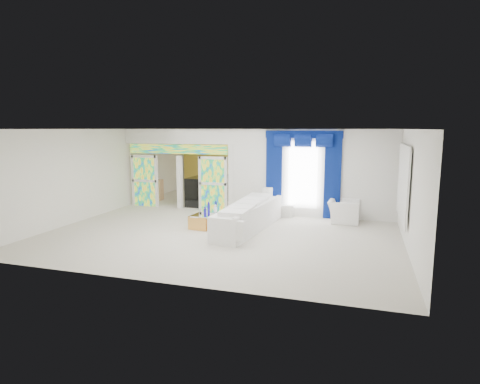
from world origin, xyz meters
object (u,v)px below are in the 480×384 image
(white_sofa, at_px, (249,218))
(armchair, at_px, (344,211))
(console_table, at_px, (276,210))
(grand_piano, at_px, (211,189))
(coffee_table, at_px, (211,218))

(white_sofa, distance_m, armchair, 3.27)
(white_sofa, relative_size, console_table, 3.18)
(armchair, distance_m, grand_piano, 6.07)
(white_sofa, bearing_deg, coffee_table, 173.36)
(armchair, bearing_deg, console_table, 86.29)
(coffee_table, xyz_separation_m, armchair, (4.03, 1.57, 0.16))
(white_sofa, xyz_separation_m, console_table, (0.37, 2.10, -0.16))
(white_sofa, height_order, console_table, white_sofa)
(white_sofa, bearing_deg, armchair, 40.78)
(white_sofa, relative_size, coffee_table, 2.09)
(coffee_table, xyz_separation_m, console_table, (1.72, 1.80, -0.00))
(console_table, bearing_deg, armchair, -5.57)
(white_sofa, distance_m, console_table, 2.13)
(white_sofa, xyz_separation_m, armchair, (2.68, 1.87, -0.01))
(white_sofa, relative_size, grand_piano, 1.90)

